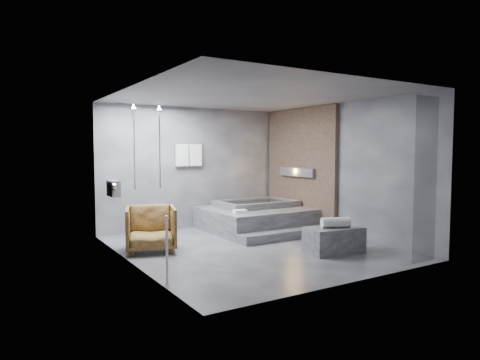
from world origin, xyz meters
TOP-DOWN VIEW (x-y plane):
  - room at (0.40, 0.24)m, footprint 5.00×5.04m
  - tub_deck at (1.05, 1.45)m, footprint 2.20×2.00m
  - tub_step at (1.05, 0.27)m, footprint 2.20×0.36m
  - concrete_bench at (1.04, -1.10)m, footprint 1.06×0.66m
  - driftwood_chair at (-1.69, 0.72)m, footprint 1.10×1.11m
  - rolled_towel at (1.03, -1.13)m, footprint 0.54×0.37m
  - deck_towel at (0.33, 0.94)m, footprint 0.29×0.23m

SIDE VIEW (x-z plane):
  - tub_step at x=1.05m, z-range 0.00..0.18m
  - concrete_bench at x=1.04m, z-range 0.00..0.45m
  - tub_deck at x=1.05m, z-range 0.00..0.50m
  - driftwood_chair at x=-1.69m, z-range 0.00..0.81m
  - deck_towel at x=0.33m, z-range 0.50..0.57m
  - rolled_towel at x=1.03m, z-range 0.45..0.63m
  - room at x=0.40m, z-range 0.32..3.14m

